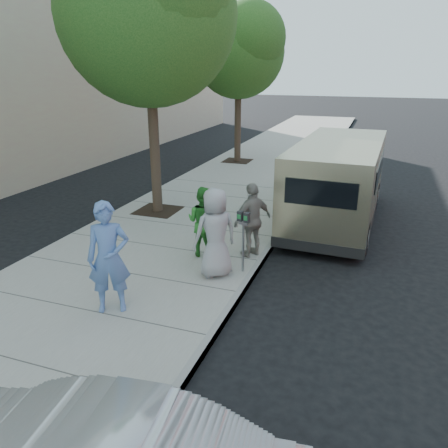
{
  "coord_description": "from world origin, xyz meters",
  "views": [
    {
      "loc": [
        3.62,
        -8.45,
        4.14
      ],
      "look_at": [
        0.8,
        -0.53,
        1.1
      ],
      "focal_mm": 35.0,
      "sensor_mm": 36.0,
      "label": 1
    }
  ],
  "objects_px": {
    "van": "(338,180)",
    "person_gray_shirt": "(215,233)",
    "person_officer": "(109,258)",
    "tree_near": "(149,7)",
    "parking_meter": "(243,229)",
    "person_green_shirt": "(203,222)",
    "tree_far": "(240,47)",
    "person_striped_polo": "(253,220)"
  },
  "relations": [
    {
      "from": "parking_meter",
      "to": "person_striped_polo",
      "type": "distance_m",
      "value": 0.86
    },
    {
      "from": "tree_near",
      "to": "person_officer",
      "type": "distance_m",
      "value": 7.07
    },
    {
      "from": "tree_far",
      "to": "person_officer",
      "type": "relative_size",
      "value": 3.33
    },
    {
      "from": "tree_near",
      "to": "person_gray_shirt",
      "type": "relative_size",
      "value": 4.15
    },
    {
      "from": "tree_near",
      "to": "person_striped_polo",
      "type": "relative_size",
      "value": 4.52
    },
    {
      "from": "person_green_shirt",
      "to": "parking_meter",
      "type": "bearing_deg",
      "value": 162.35
    },
    {
      "from": "tree_near",
      "to": "van",
      "type": "bearing_deg",
      "value": 13.27
    },
    {
      "from": "person_officer",
      "to": "person_gray_shirt",
      "type": "relative_size",
      "value": 1.08
    },
    {
      "from": "tree_far",
      "to": "person_officer",
      "type": "bearing_deg",
      "value": -81.92
    },
    {
      "from": "van",
      "to": "person_gray_shirt",
      "type": "bearing_deg",
      "value": -110.62
    },
    {
      "from": "parking_meter",
      "to": "van",
      "type": "relative_size",
      "value": 0.21
    },
    {
      "from": "van",
      "to": "person_officer",
      "type": "bearing_deg",
      "value": -113.88
    },
    {
      "from": "tree_far",
      "to": "parking_meter",
      "type": "height_order",
      "value": "tree_far"
    },
    {
      "from": "person_gray_shirt",
      "to": "parking_meter",
      "type": "bearing_deg",
      "value": 171.97
    },
    {
      "from": "parking_meter",
      "to": "tree_far",
      "type": "bearing_deg",
      "value": 125.24
    },
    {
      "from": "tree_far",
      "to": "person_officer",
      "type": "distance_m",
      "value": 13.47
    },
    {
      "from": "person_green_shirt",
      "to": "tree_near",
      "type": "bearing_deg",
      "value": -38.52
    },
    {
      "from": "parking_meter",
      "to": "person_gray_shirt",
      "type": "bearing_deg",
      "value": -127.86
    },
    {
      "from": "van",
      "to": "person_striped_polo",
      "type": "bearing_deg",
      "value": -111.65
    },
    {
      "from": "person_green_shirt",
      "to": "person_striped_polo",
      "type": "distance_m",
      "value": 1.08
    },
    {
      "from": "parking_meter",
      "to": "van",
      "type": "bearing_deg",
      "value": 88.31
    },
    {
      "from": "person_gray_shirt",
      "to": "van",
      "type": "bearing_deg",
      "value": -155.88
    },
    {
      "from": "tree_far",
      "to": "person_green_shirt",
      "type": "bearing_deg",
      "value": -76.49
    },
    {
      "from": "parking_meter",
      "to": "van",
      "type": "height_order",
      "value": "van"
    },
    {
      "from": "person_officer",
      "to": "person_gray_shirt",
      "type": "bearing_deg",
      "value": 27.64
    },
    {
      "from": "person_green_shirt",
      "to": "person_gray_shirt",
      "type": "xyz_separation_m",
      "value": [
        0.6,
        -0.84,
        0.12
      ]
    },
    {
      "from": "van",
      "to": "person_gray_shirt",
      "type": "relative_size",
      "value": 3.42
    },
    {
      "from": "tree_near",
      "to": "person_striped_polo",
      "type": "xyz_separation_m",
      "value": [
        3.45,
        -2.17,
        -4.56
      ]
    },
    {
      "from": "parking_meter",
      "to": "person_striped_polo",
      "type": "xyz_separation_m",
      "value": [
        -0.05,
        0.85,
        -0.1
      ]
    },
    {
      "from": "parking_meter",
      "to": "person_officer",
      "type": "height_order",
      "value": "person_officer"
    },
    {
      "from": "tree_near",
      "to": "parking_meter",
      "type": "distance_m",
      "value": 6.43
    },
    {
      "from": "parking_meter",
      "to": "person_officer",
      "type": "distance_m",
      "value": 2.76
    },
    {
      "from": "person_striped_polo",
      "to": "tree_far",
      "type": "bearing_deg",
      "value": -125.78
    },
    {
      "from": "person_officer",
      "to": "person_gray_shirt",
      "type": "height_order",
      "value": "person_officer"
    },
    {
      "from": "van",
      "to": "person_gray_shirt",
      "type": "distance_m",
      "value": 4.9
    },
    {
      "from": "person_gray_shirt",
      "to": "person_officer",
      "type": "bearing_deg",
      "value": 13.63
    },
    {
      "from": "parking_meter",
      "to": "person_officer",
      "type": "bearing_deg",
      "value": -110.65
    },
    {
      "from": "tree_near",
      "to": "person_officer",
      "type": "xyz_separation_m",
      "value": [
        1.82,
        -5.21,
        -4.42
      ]
    },
    {
      "from": "tree_near",
      "to": "person_gray_shirt",
      "type": "distance_m",
      "value": 6.37
    },
    {
      "from": "van",
      "to": "parking_meter",
      "type": "bearing_deg",
      "value": -106.61
    },
    {
      "from": "tree_near",
      "to": "van",
      "type": "distance_m",
      "value": 6.67
    },
    {
      "from": "parking_meter",
      "to": "person_green_shirt",
      "type": "distance_m",
      "value": 1.19
    }
  ]
}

